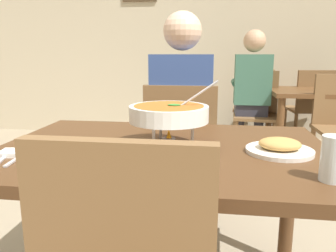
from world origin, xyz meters
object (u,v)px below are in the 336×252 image
chair_diner_main (182,148)px  dining_table_far (320,103)px  appetizer_plate (280,147)px  drink_glass (333,161)px  chair_bg_right (261,103)px  chair_bg_corner (311,104)px  sauce_dish (72,142)px  curry_bowl (169,114)px  dining_table_main (163,172)px  diner_main (182,109)px  patron_bg_left (252,87)px  rice_plate (164,167)px  chair_bg_left (257,108)px

chair_diner_main → dining_table_far: 2.00m
appetizer_plate → drink_glass: drink_glass is taller
chair_bg_right → chair_bg_corner: same height
chair_diner_main → dining_table_far: chair_diner_main is taller
sauce_dish → appetizer_plate: bearing=0.1°
chair_diner_main → curry_bowl: curry_bowl is taller
dining_table_main → dining_table_far: same height
diner_main → chair_bg_corner: size_ratio=1.46×
chair_diner_main → patron_bg_left: (0.56, 1.57, 0.24)m
chair_diner_main → rice_plate: size_ratio=3.75×
diner_main → dining_table_far: 1.97m
curry_bowl → rice_plate: curry_bowl is taller
dining_table_main → chair_diner_main: size_ratio=1.40×
curry_bowl → dining_table_far: (1.22, 2.29, -0.26)m
chair_diner_main → patron_bg_left: 1.69m
chair_diner_main → chair_bg_right: size_ratio=1.00×
appetizer_plate → chair_bg_right: chair_bg_right is taller
rice_plate → patron_bg_left: (0.51, 2.60, 0.00)m
rice_plate → chair_bg_right: chair_bg_right is taller
appetizer_plate → chair_bg_right: bearing=84.0°
curry_bowl → chair_bg_left: 2.48m
chair_bg_right → drink_glass: bearing=-93.7°
chair_diner_main → chair_bg_right: same height
chair_bg_left → patron_bg_left: patron_bg_left is taller
rice_plate → dining_table_far: rice_plate is taller
sauce_dish → chair_bg_right: (1.09, 2.84, -0.22)m
appetizer_plate → sauce_dish: bearing=-179.9°
curry_bowl → drink_glass: 0.59m
sauce_dish → chair_diner_main: bearing=64.7°
chair_bg_left → patron_bg_left: (-0.07, -0.07, 0.24)m
dining_table_main → chair_bg_left: bearing=75.1°
diner_main → chair_bg_left: 1.75m
sauce_dish → chair_bg_left: size_ratio=0.10×
dining_table_main → drink_glass: bearing=-28.6°
rice_plate → curry_bowl: bearing=95.0°
dining_table_main → patron_bg_left: 2.38m
dining_table_main → drink_glass: size_ratio=9.72×
dining_table_main → patron_bg_left: (0.56, 2.31, 0.13)m
chair_diner_main → patron_bg_left: patron_bg_left is taller
sauce_dish → dining_table_far: sauce_dish is taller
curry_bowl → chair_bg_right: curry_bowl is taller
curry_bowl → sauce_dish: size_ratio=3.69×
dining_table_main → sauce_dish: bearing=-176.5°
rice_plate → chair_bg_corner: chair_bg_corner is taller
diner_main → rice_plate: 1.06m
chair_bg_corner → chair_bg_left: bearing=-148.6°
diner_main → patron_bg_left: (0.56, 1.54, 0.00)m
chair_bg_corner → appetizer_plate: bearing=-106.9°
chair_bg_right → rice_plate: bearing=-102.3°
dining_table_main → dining_table_far: (1.24, 2.30, -0.02)m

